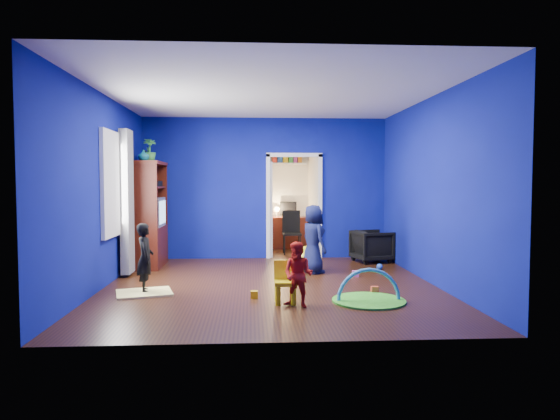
{
  "coord_description": "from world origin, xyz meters",
  "views": [
    {
      "loc": [
        -0.3,
        -7.57,
        1.58
      ],
      "look_at": [
        0.17,
        0.4,
        1.13
      ],
      "focal_mm": 32.0,
      "sensor_mm": 36.0,
      "label": 1
    }
  ],
  "objects": [
    {
      "name": "yellow_blanket",
      "position": [
        -1.81,
        -0.5,
        0.01
      ],
      "size": [
        0.89,
        0.78,
        0.03
      ],
      "primitive_type": "cube",
      "rotation": [
        0.0,
        0.0,
        0.28
      ],
      "color": "#F2E07A",
      "rests_on": "floor"
    },
    {
      "name": "vase",
      "position": [
        -2.22,
        1.54,
        2.06
      ],
      "size": [
        0.24,
        0.24,
        0.2
      ],
      "primitive_type": "imported",
      "rotation": [
        0.0,
        0.0,
        0.25
      ],
      "color": "#0C5B66",
      "rests_on": "tv_armoire"
    },
    {
      "name": "wall_left",
      "position": [
        -2.5,
        0.0,
        1.45
      ],
      "size": [
        0.02,
        5.5,
        2.9
      ],
      "primitive_type": "cube",
      "color": "navy",
      "rests_on": "floor"
    },
    {
      "name": "window_left",
      "position": [
        -2.48,
        0.35,
        1.55
      ],
      "size": [
        0.03,
        0.95,
        1.55
      ],
      "primitive_type": "cube",
      "color": "white",
      "rests_on": "wall_left"
    },
    {
      "name": "toddler_red",
      "position": [
        0.29,
        -1.37,
        0.41
      ],
      "size": [
        0.5,
        0.47,
        0.83
      ],
      "primitive_type": "imported",
      "rotation": [
        0.0,
        0.0,
        -0.51
      ],
      "color": "red",
      "rests_on": "floor"
    },
    {
      "name": "doorway",
      "position": [
        0.6,
        2.75,
        1.05
      ],
      "size": [
        1.16,
        0.1,
        2.1
      ],
      "primitive_type": "cube",
      "color": "white",
      "rests_on": "floor"
    },
    {
      "name": "desk_monitor",
      "position": [
        0.6,
        4.38,
        0.95
      ],
      "size": [
        0.4,
        0.05,
        0.32
      ],
      "primitive_type": "cube",
      "color": "black",
      "rests_on": "study_desk"
    },
    {
      "name": "curtain",
      "position": [
        -2.37,
        0.9,
        1.25
      ],
      "size": [
        0.14,
        0.42,
        2.4
      ],
      "primitive_type": "cube",
      "color": "slate",
      "rests_on": "floor"
    },
    {
      "name": "study_desk",
      "position": [
        0.6,
        4.26,
        0.38
      ],
      "size": [
        0.88,
        0.44,
        0.75
      ],
      "primitive_type": "cube",
      "color": "#3D140A",
      "rests_on": "floor"
    },
    {
      "name": "toy_1",
      "position": [
        2.02,
        1.25,
        0.06
      ],
      "size": [
        0.11,
        0.11,
        0.11
      ],
      "primitive_type": "sphere",
      "color": "blue",
      "rests_on": "floor"
    },
    {
      "name": "wall_back",
      "position": [
        0.0,
        2.75,
        1.45
      ],
      "size": [
        5.0,
        0.02,
        2.9
      ],
      "primitive_type": "cube",
      "color": "navy",
      "rests_on": "floor"
    },
    {
      "name": "hopper_ball",
      "position": [
        0.73,
        1.24,
        0.22
      ],
      "size": [
        0.45,
        0.45,
        0.45
      ],
      "primitive_type": "sphere",
      "color": "yellow",
      "rests_on": "floor"
    },
    {
      "name": "armchair",
      "position": [
        2.1,
        2.11,
        0.32
      ],
      "size": [
        0.84,
        0.83,
        0.63
      ],
      "primitive_type": "imported",
      "rotation": [
        0.0,
        0.0,
        1.82
      ],
      "color": "black",
      "rests_on": "floor"
    },
    {
      "name": "crt_tv",
      "position": [
        -2.18,
        1.84,
        1.02
      ],
      "size": [
        0.46,
        0.7,
        0.54
      ],
      "primitive_type": "cube",
      "color": "silver",
      "rests_on": "tv_armoire"
    },
    {
      "name": "toy_4",
      "position": [
        1.45,
        0.6,
        0.05
      ],
      "size": [
        0.1,
        0.08,
        0.1
      ],
      "primitive_type": "cube",
      "color": "#D34FA7",
      "rests_on": "floor"
    },
    {
      "name": "tv_armoire",
      "position": [
        -2.22,
        1.84,
        0.98
      ],
      "size": [
        0.58,
        1.14,
        1.96
      ],
      "primitive_type": "cube",
      "color": "#381609",
      "rests_on": "floor"
    },
    {
      "name": "potted_plant",
      "position": [
        -2.22,
        2.06,
        2.18
      ],
      "size": [
        0.33,
        0.33,
        0.45
      ],
      "primitive_type": "imported",
      "rotation": [
        0.0,
        0.0,
        0.4
      ],
      "color": "#318837",
      "rests_on": "tv_armoire"
    },
    {
      "name": "toy_0",
      "position": [
        1.45,
        -0.66,
        0.05
      ],
      "size": [
        0.1,
        0.08,
        0.1
      ],
      "primitive_type": "cube",
      "color": "#DA4624",
      "rests_on": "floor"
    },
    {
      "name": "wall_right",
      "position": [
        2.5,
        0.0,
        1.45
      ],
      "size": [
        0.02,
        5.5,
        2.9
      ],
      "primitive_type": "cube",
      "color": "navy",
      "rests_on": "floor"
    },
    {
      "name": "floor",
      "position": [
        0.0,
        0.0,
        0.0
      ],
      "size": [
        5.0,
        5.5,
        0.01
      ],
      "primitive_type": "cube",
      "color": "black",
      "rests_on": "ground"
    },
    {
      "name": "toy_3",
      "position": [
        0.53,
        0.27,
        0.06
      ],
      "size": [
        0.11,
        0.11,
        0.11
      ],
      "primitive_type": "sphere",
      "color": "green",
      "rests_on": "floor"
    },
    {
      "name": "child_navy",
      "position": [
        0.78,
        0.99,
        0.59
      ],
      "size": [
        0.58,
        0.68,
        1.19
      ],
      "primitive_type": "imported",
      "rotation": [
        0.0,
        0.0,
        2.0
      ],
      "color": "#0F1637",
      "rests_on": "floor"
    },
    {
      "name": "toy_2",
      "position": [
        -0.26,
        -0.86,
        0.05
      ],
      "size": [
        0.1,
        0.08,
        0.1
      ],
      "primitive_type": "cube",
      "color": "#DCA90B",
      "rests_on": "floor"
    },
    {
      "name": "desk_lamp",
      "position": [
        0.32,
        4.32,
        0.93
      ],
      "size": [
        0.14,
        0.14,
        0.14
      ],
      "primitive_type": "sphere",
      "color": "#FFD88C",
      "rests_on": "study_desk"
    },
    {
      "name": "book_shelf",
      "position": [
        0.6,
        4.37,
        2.02
      ],
      "size": [
        0.88,
        0.24,
        0.04
      ],
      "primitive_type": "cube",
      "color": "white",
      "rests_on": "study_desk"
    },
    {
      "name": "play_mat",
      "position": [
        1.25,
        -1.14,
        0.01
      ],
      "size": [
        0.97,
        0.97,
        0.03
      ],
      "primitive_type": "cylinder",
      "color": "#2B9120",
      "rests_on": "floor"
    },
    {
      "name": "wall_front",
      "position": [
        0.0,
        -2.75,
        1.45
      ],
      "size": [
        5.0,
        0.02,
        2.9
      ],
      "primitive_type": "cube",
      "color": "navy",
      "rests_on": "floor"
    },
    {
      "name": "folding_chair",
      "position": [
        0.6,
        3.3,
        0.46
      ],
      "size": [
        0.4,
        0.4,
        0.92
      ],
      "primitive_type": "cube",
      "color": "black",
      "rests_on": "floor"
    },
    {
      "name": "kid_chair",
      "position": [
        0.14,
        -1.17,
        0.25
      ],
      "size": [
        0.28,
        0.28,
        0.5
      ],
      "primitive_type": "cube",
      "rotation": [
        0.0,
        0.0,
        -0.02
      ],
      "color": "yellow",
      "rests_on": "floor"
    },
    {
      "name": "child_black",
      "position": [
        -1.81,
        -0.4,
        0.5
      ],
      "size": [
        0.32,
        0.41,
        0.99
      ],
      "primitive_type": "imported",
      "rotation": [
        0.0,
        0.0,
        1.83
      ],
      "color": "black",
      "rests_on": "floor"
    },
    {
      "name": "alcove",
      "position": [
        0.6,
        3.62,
        1.25
      ],
      "size": [
        1.0,
        1.75,
        2.5
      ],
      "primitive_type": null,
      "color": "silver",
      "rests_on": "floor"
    },
    {
      "name": "ceiling",
      "position": [
        0.0,
        0.0,
        2.9
      ],
      "size": [
        5.0,
        5.5,
        0.01
      ],
      "primitive_type": "cube",
      "color": "white",
      "rests_on": "wall_back"
    },
    {
      "name": "toy_arch",
      "position": [
        1.25,
        -1.14,
        0.02
      ],
      "size": [
        0.86,
        0.08,
        0.86
      ],
      "primitive_type": "torus",
      "rotation": [
        1.57,
        0.0,
        0.03
      ],
      "color": "#3F8CD8",
      "rests_on": "floor"
    }
  ]
}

